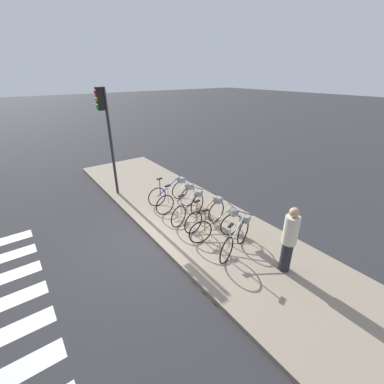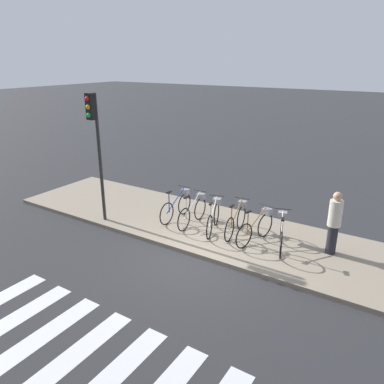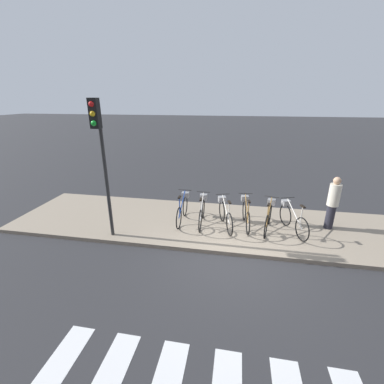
{
  "view_description": "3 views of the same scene",
  "coord_description": "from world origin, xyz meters",
  "px_view_note": "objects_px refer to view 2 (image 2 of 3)",
  "views": [
    {
      "loc": [
        5.6,
        -2.75,
        4.52
      ],
      "look_at": [
        0.18,
        1.22,
        1.37
      ],
      "focal_mm": 24.0,
      "sensor_mm": 36.0,
      "label": 1
    },
    {
      "loc": [
        4.62,
        -7.45,
        4.99
      ],
      "look_at": [
        -0.91,
        1.21,
        1.32
      ],
      "focal_mm": 35.0,
      "sensor_mm": 36.0,
      "label": 2
    },
    {
      "loc": [
        -0.06,
        -6.07,
        4.06
      ],
      "look_at": [
        -1.39,
        1.39,
        1.28
      ],
      "focal_mm": 24.0,
      "sensor_mm": 36.0,
      "label": 3
    }
  ],
  "objects_px": {
    "parked_bicycle_1": "(194,210)",
    "traffic_light": "(95,132)",
    "parked_bicycle_3": "(237,219)",
    "parked_bicycle_5": "(281,232)",
    "parked_bicycle_0": "(177,205)",
    "parked_bicycle_2": "(214,216)",
    "parked_bicycle_4": "(257,226)",
    "pedestrian": "(334,222)"
  },
  "relations": [
    {
      "from": "parked_bicycle_0",
      "to": "parked_bicycle_4",
      "type": "xyz_separation_m",
      "value": [
        2.8,
        -0.14,
        0.0
      ]
    },
    {
      "from": "parked_bicycle_2",
      "to": "traffic_light",
      "type": "relative_size",
      "value": 0.41
    },
    {
      "from": "parked_bicycle_1",
      "to": "parked_bicycle_2",
      "type": "bearing_deg",
      "value": -6.06
    },
    {
      "from": "parked_bicycle_5",
      "to": "pedestrian",
      "type": "distance_m",
      "value": 1.37
    },
    {
      "from": "pedestrian",
      "to": "traffic_light",
      "type": "bearing_deg",
      "value": -165.42
    },
    {
      "from": "parked_bicycle_3",
      "to": "parked_bicycle_5",
      "type": "height_order",
      "value": "same"
    },
    {
      "from": "parked_bicycle_0",
      "to": "parked_bicycle_3",
      "type": "height_order",
      "value": "same"
    },
    {
      "from": "parked_bicycle_1",
      "to": "traffic_light",
      "type": "xyz_separation_m",
      "value": [
        -2.59,
        -1.35,
        2.37
      ]
    },
    {
      "from": "parked_bicycle_3",
      "to": "parked_bicycle_4",
      "type": "relative_size",
      "value": 1.02
    },
    {
      "from": "parked_bicycle_1",
      "to": "traffic_light",
      "type": "distance_m",
      "value": 3.76
    },
    {
      "from": "parked_bicycle_1",
      "to": "parked_bicycle_4",
      "type": "xyz_separation_m",
      "value": [
        2.12,
        -0.05,
        0.0
      ]
    },
    {
      "from": "parked_bicycle_1",
      "to": "pedestrian",
      "type": "xyz_separation_m",
      "value": [
        4.06,
        0.38,
        0.45
      ]
    },
    {
      "from": "parked_bicycle_4",
      "to": "parked_bicycle_5",
      "type": "height_order",
      "value": "same"
    },
    {
      "from": "parked_bicycle_2",
      "to": "parked_bicycle_0",
      "type": "bearing_deg",
      "value": 173.3
    },
    {
      "from": "parked_bicycle_0",
      "to": "parked_bicycle_4",
      "type": "height_order",
      "value": "same"
    },
    {
      "from": "parked_bicycle_2",
      "to": "parked_bicycle_3",
      "type": "relative_size",
      "value": 0.96
    },
    {
      "from": "parked_bicycle_1",
      "to": "parked_bicycle_3",
      "type": "height_order",
      "value": "same"
    },
    {
      "from": "parked_bicycle_2",
      "to": "traffic_light",
      "type": "distance_m",
      "value": 4.29
    },
    {
      "from": "parked_bicycle_5",
      "to": "parked_bicycle_4",
      "type": "bearing_deg",
      "value": -178.81
    },
    {
      "from": "parked_bicycle_0",
      "to": "parked_bicycle_3",
      "type": "xyz_separation_m",
      "value": [
        2.1,
        0.02,
        0.0
      ]
    },
    {
      "from": "parked_bicycle_0",
      "to": "parked_bicycle_5",
      "type": "height_order",
      "value": "same"
    },
    {
      "from": "pedestrian",
      "to": "parked_bicycle_1",
      "type": "bearing_deg",
      "value": -174.69
    },
    {
      "from": "parked_bicycle_0",
      "to": "traffic_light",
      "type": "xyz_separation_m",
      "value": [
        -1.92,
        -1.44,
        2.37
      ]
    },
    {
      "from": "parked_bicycle_3",
      "to": "parked_bicycle_5",
      "type": "relative_size",
      "value": 1.05
    },
    {
      "from": "parked_bicycle_4",
      "to": "parked_bicycle_5",
      "type": "bearing_deg",
      "value": 1.19
    },
    {
      "from": "parked_bicycle_2",
      "to": "pedestrian",
      "type": "bearing_deg",
      "value": 7.89
    },
    {
      "from": "parked_bicycle_2",
      "to": "pedestrian",
      "type": "relative_size",
      "value": 0.96
    },
    {
      "from": "parked_bicycle_1",
      "to": "parked_bicycle_5",
      "type": "xyz_separation_m",
      "value": [
        2.83,
        -0.03,
        0.0
      ]
    },
    {
      "from": "parked_bicycle_0",
      "to": "parked_bicycle_2",
      "type": "height_order",
      "value": "same"
    },
    {
      "from": "parked_bicycle_0",
      "to": "parked_bicycle_2",
      "type": "bearing_deg",
      "value": -6.7
    },
    {
      "from": "parked_bicycle_4",
      "to": "pedestrian",
      "type": "relative_size",
      "value": 0.97
    },
    {
      "from": "parked_bicycle_5",
      "to": "traffic_light",
      "type": "distance_m",
      "value": 6.06
    },
    {
      "from": "parked_bicycle_5",
      "to": "traffic_light",
      "type": "height_order",
      "value": "traffic_light"
    },
    {
      "from": "parked_bicycle_0",
      "to": "parked_bicycle_5",
      "type": "relative_size",
      "value": 1.05
    },
    {
      "from": "parked_bicycle_2",
      "to": "traffic_light",
      "type": "bearing_deg",
      "value": -159.19
    },
    {
      "from": "parked_bicycle_1",
      "to": "traffic_light",
      "type": "relative_size",
      "value": 0.43
    },
    {
      "from": "parked_bicycle_4",
      "to": "parked_bicycle_5",
      "type": "xyz_separation_m",
      "value": [
        0.7,
        0.01,
        0.0
      ]
    },
    {
      "from": "parked_bicycle_5",
      "to": "traffic_light",
      "type": "xyz_separation_m",
      "value": [
        -5.42,
        -1.32,
        2.37
      ]
    },
    {
      "from": "parked_bicycle_0",
      "to": "parked_bicycle_5",
      "type": "distance_m",
      "value": 3.5
    },
    {
      "from": "parked_bicycle_1",
      "to": "parked_bicycle_3",
      "type": "distance_m",
      "value": 1.43
    },
    {
      "from": "parked_bicycle_2",
      "to": "parked_bicycle_3",
      "type": "xyz_separation_m",
      "value": [
        0.67,
        0.18,
        0.0
      ]
    },
    {
      "from": "parked_bicycle_1",
      "to": "parked_bicycle_5",
      "type": "bearing_deg",
      "value": -0.69
    }
  ]
}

